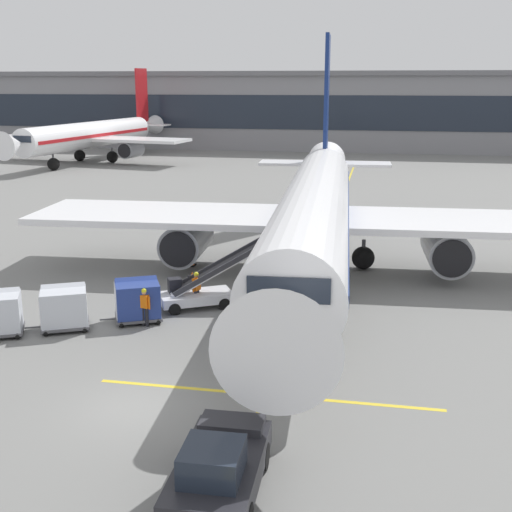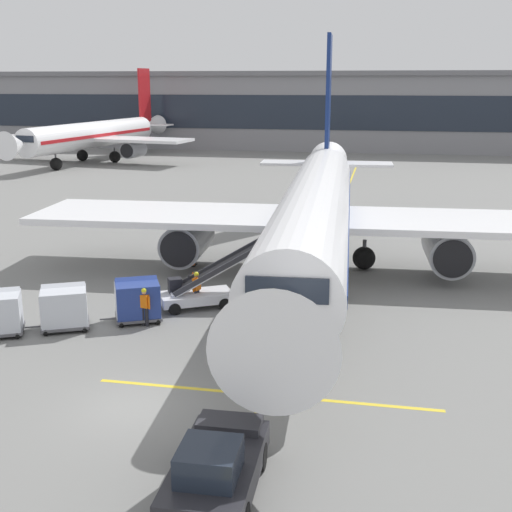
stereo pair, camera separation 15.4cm
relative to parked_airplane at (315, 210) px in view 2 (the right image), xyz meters
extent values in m
plane|color=slate|center=(-4.00, -17.34, -3.51)|extent=(600.00, 600.00, 0.00)
cylinder|color=white|center=(0.04, -0.75, 0.09)|extent=(5.47, 32.00, 3.74)
cube|color=navy|center=(0.04, -0.75, 0.09)|extent=(5.44, 30.73, 0.45)
cone|color=white|center=(1.01, -18.52, 0.09)|extent=(3.75, 3.93, 3.56)
cone|color=white|center=(-0.99, 18.13, 0.37)|extent=(3.50, 6.15, 3.18)
cube|color=white|center=(-8.30, -0.41, -0.47)|extent=(15.45, 7.18, 0.36)
cylinder|color=#93969E|center=(-7.12, -0.98, -1.81)|extent=(2.54, 4.26, 2.32)
cylinder|color=black|center=(-7.01, -3.10, -1.81)|extent=(1.98, 0.23, 1.97)
cube|color=white|center=(8.30, 0.49, -0.47)|extent=(15.45, 7.18, 0.36)
cylinder|color=#93969E|center=(7.19, -0.20, -1.81)|extent=(2.54, 4.26, 2.32)
cylinder|color=black|center=(7.30, -2.32, -1.81)|extent=(1.98, 0.23, 1.97)
cube|color=navy|center=(-0.91, 16.64, 5.62)|extent=(0.49, 3.83, 9.55)
cube|color=white|center=(-0.89, 16.34, 0.65)|extent=(10.41, 3.10, 0.20)
cube|color=#1E2633|center=(0.87, -15.90, 0.65)|extent=(2.71, 1.82, 0.82)
cylinder|color=#47474C|center=(0.56, -10.29, -2.32)|extent=(0.22, 0.22, 1.07)
sphere|color=black|center=(0.56, -10.29, -2.85)|extent=(1.31, 1.31, 1.31)
cylinder|color=#47474C|center=(-2.85, 0.68, -2.32)|extent=(0.22, 0.22, 1.07)
sphere|color=black|center=(-2.85, 0.68, -2.85)|extent=(1.31, 1.31, 1.31)
cylinder|color=#47474C|center=(2.76, 0.99, -2.32)|extent=(0.22, 0.22, 1.07)
sphere|color=black|center=(2.76, 0.99, -2.85)|extent=(1.31, 1.31, 1.31)
cube|color=silver|center=(-4.83, -7.26, -3.01)|extent=(3.75, 3.04, 0.44)
cube|color=black|center=(-5.82, -7.39, -2.44)|extent=(0.80, 0.78, 0.70)
cylinder|color=#333338|center=(-5.22, -7.07, -2.39)|extent=(0.08, 0.08, 0.80)
cube|color=silver|center=(-3.80, -6.70, -1.69)|extent=(4.62, 3.10, 2.35)
cube|color=black|center=(-3.80, -6.70, -1.60)|extent=(4.42, 2.90, 2.19)
cube|color=#333338|center=(-3.59, -7.08, -1.57)|extent=(4.16, 2.33, 2.37)
cube|color=#333338|center=(-4.02, -6.31, -1.57)|extent=(4.16, 2.33, 2.37)
cylinder|color=black|center=(-3.43, -7.33, -3.23)|extent=(0.59, 0.45, 0.56)
cylinder|color=black|center=(-4.14, -6.04, -3.23)|extent=(0.59, 0.45, 0.56)
cylinder|color=black|center=(-5.51, -8.48, -3.23)|extent=(0.59, 0.45, 0.56)
cylinder|color=black|center=(-6.22, -7.19, -3.23)|extent=(0.59, 0.45, 0.56)
cube|color=#515156|center=(-6.86, -9.55, -3.30)|extent=(2.49, 2.30, 0.12)
cylinder|color=#4C4C51|center=(-8.08, -10.13, -3.31)|extent=(0.66, 0.36, 0.07)
cube|color=navy|center=(-6.86, -9.55, -2.49)|extent=(2.36, 2.17, 1.50)
cube|color=navy|center=(-7.03, -9.18, -1.96)|extent=(2.03, 1.53, 0.74)
cube|color=silver|center=(-7.73, -9.96, -2.49)|extent=(0.64, 1.31, 1.38)
sphere|color=black|center=(-7.87, -9.28, -3.36)|extent=(0.30, 0.30, 0.30)
sphere|color=black|center=(-7.29, -10.51, -3.36)|extent=(0.30, 0.30, 0.30)
sphere|color=black|center=(-6.43, -8.59, -3.36)|extent=(0.30, 0.30, 0.30)
sphere|color=black|center=(-5.84, -9.82, -3.36)|extent=(0.30, 0.30, 0.30)
cube|color=#515156|center=(-9.62, -11.10, -3.30)|extent=(2.49, 2.30, 0.12)
cylinder|color=#4C4C51|center=(-10.84, -11.68, -3.31)|extent=(0.66, 0.36, 0.07)
cube|color=silver|center=(-9.62, -11.10, -2.49)|extent=(2.36, 2.17, 1.50)
cube|color=silver|center=(-9.79, -10.73, -1.96)|extent=(2.03, 1.53, 0.74)
cube|color=silver|center=(-10.49, -11.51, -2.49)|extent=(0.64, 1.31, 1.38)
sphere|color=black|center=(-10.63, -10.83, -3.36)|extent=(0.30, 0.30, 0.30)
sphere|color=black|center=(-10.05, -12.06, -3.36)|extent=(0.30, 0.30, 0.30)
sphere|color=black|center=(-9.19, -10.14, -3.36)|extent=(0.30, 0.30, 0.30)
sphere|color=black|center=(-8.60, -11.37, -3.36)|extent=(0.30, 0.30, 0.30)
sphere|color=black|center=(-11.62, -11.36, -3.36)|extent=(0.30, 0.30, 0.30)
sphere|color=black|center=(-11.04, -12.59, -3.36)|extent=(0.30, 0.30, 0.30)
cube|color=#232328|center=(-0.17, -21.45, -2.83)|extent=(2.21, 4.45, 0.70)
cube|color=#1E2633|center=(-0.15, -22.22, -2.08)|extent=(1.51, 1.57, 0.80)
cube|color=#28282D|center=(-0.21, -19.80, -2.36)|extent=(1.81, 1.01, 0.24)
cylinder|color=black|center=(0.72, -20.06, -3.13)|extent=(0.30, 0.77, 0.76)
cylinder|color=black|center=(-1.13, -20.11, -3.13)|extent=(0.30, 0.77, 0.76)
cylinder|color=black|center=(-1.06, -22.84, -3.13)|extent=(0.30, 0.77, 0.76)
cylinder|color=#333847|center=(-4.76, -7.15, -3.08)|extent=(0.15, 0.15, 0.86)
cylinder|color=#333847|center=(-4.83, -7.32, -3.08)|extent=(0.15, 0.15, 0.86)
cube|color=orange|center=(-4.79, -7.24, -2.36)|extent=(0.37, 0.44, 0.58)
cube|color=white|center=(-4.68, -7.28, -2.36)|extent=(0.14, 0.32, 0.08)
sphere|color=#9E7051|center=(-4.79, -7.24, -1.95)|extent=(0.21, 0.21, 0.21)
sphere|color=yellow|center=(-4.79, -7.24, -1.88)|extent=(0.23, 0.23, 0.23)
cylinder|color=orange|center=(-4.70, -7.02, -2.41)|extent=(0.09, 0.09, 0.56)
cylinder|color=orange|center=(-4.88, -7.46, -2.41)|extent=(0.09, 0.09, 0.56)
cylinder|color=black|center=(-6.41, -10.10, -3.08)|extent=(0.15, 0.15, 0.86)
cylinder|color=black|center=(-6.24, -10.14, -3.08)|extent=(0.15, 0.15, 0.86)
cube|color=orange|center=(-6.33, -10.12, -2.36)|extent=(0.43, 0.32, 0.58)
cube|color=white|center=(-6.30, -10.00, -2.36)|extent=(0.33, 0.09, 0.08)
sphere|color=tan|center=(-6.33, -10.12, -1.95)|extent=(0.21, 0.21, 0.21)
sphere|color=yellow|center=(-6.33, -10.12, -1.88)|extent=(0.23, 0.23, 0.23)
cylinder|color=orange|center=(-6.56, -10.07, -2.41)|extent=(0.09, 0.09, 0.56)
cylinder|color=orange|center=(-6.09, -10.18, -2.41)|extent=(0.09, 0.09, 0.56)
cube|color=black|center=(-7.21, -0.19, -3.48)|extent=(0.67, 0.67, 0.05)
cone|color=orange|center=(-7.21, -0.19, -3.11)|extent=(0.53, 0.53, 0.70)
cylinder|color=white|center=(-7.21, -0.19, -3.07)|extent=(0.29, 0.29, 0.08)
cube|color=black|center=(-5.96, -3.95, -3.48)|extent=(0.69, 0.69, 0.05)
cone|color=orange|center=(-5.96, -3.95, -3.10)|extent=(0.55, 0.55, 0.72)
cylinder|color=white|center=(-5.96, -3.95, -3.06)|extent=(0.30, 0.30, 0.09)
cube|color=yellow|center=(0.03, -0.75, -3.50)|extent=(0.20, 110.00, 0.01)
cube|color=yellow|center=(0.04, -15.66, -3.50)|extent=(12.00, 0.20, 0.01)
cube|color=gray|center=(-0.81, 74.92, 2.12)|extent=(143.17, 19.43, 11.27)
cube|color=#1E2633|center=(-0.81, 65.15, 2.41)|extent=(138.88, 0.10, 5.07)
cube|color=slate|center=(-0.81, 72.98, 8.11)|extent=(141.74, 16.52, 0.70)
cylinder|color=white|center=(-34.34, 45.98, 0.16)|extent=(7.22, 26.77, 3.35)
cube|color=red|center=(-34.34, 45.98, 0.16)|extent=(7.10, 25.73, 0.40)
cone|color=white|center=(-36.54, 31.19, 0.16)|extent=(3.65, 3.79, 3.19)
cone|color=white|center=(-31.99, 61.78, 0.41)|extent=(3.61, 5.73, 2.85)
cube|color=white|center=(-41.15, 47.67, -0.35)|extent=(13.26, 7.11, 0.36)
cylinder|color=#93969E|center=(-40.35, 47.01, -1.57)|extent=(2.56, 3.72, 2.08)
cylinder|color=black|center=(-40.61, 45.25, -1.57)|extent=(1.77, 0.38, 1.77)
cube|color=white|center=(-27.34, 45.62, -0.35)|extent=(13.26, 7.11, 0.36)
cylinder|color=#93969E|center=(-28.29, 45.22, -1.57)|extent=(2.56, 3.72, 2.08)
cylinder|color=black|center=(-28.55, 43.46, -1.57)|extent=(1.77, 0.38, 1.77)
cube|color=red|center=(-32.19, 60.45, 4.81)|extent=(0.75, 3.19, 7.97)
cube|color=white|center=(-32.23, 60.19, 0.66)|extent=(8.80, 3.36, 0.20)
cube|color=#1E2633|center=(-36.19, 33.51, 0.66)|extent=(2.54, 1.84, 0.74)
cylinder|color=#47474C|center=(-35.51, 38.10, -2.14)|extent=(0.22, 0.22, 1.23)
sphere|color=black|center=(-35.51, 38.10, -2.75)|extent=(1.51, 1.51, 1.51)
cylinder|color=#47474C|center=(-36.63, 47.67, -2.14)|extent=(0.22, 0.22, 1.23)
sphere|color=black|center=(-36.63, 47.67, -2.75)|extent=(1.51, 1.51, 1.51)
cylinder|color=#47474C|center=(-31.66, 46.93, -2.14)|extent=(0.22, 0.22, 1.23)
sphere|color=black|center=(-31.66, 46.93, -2.75)|extent=(1.51, 1.51, 1.51)
camera|label=1|loc=(3.59, -36.13, 6.91)|focal=46.52mm
camera|label=2|loc=(3.74, -36.10, 6.91)|focal=46.52mm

